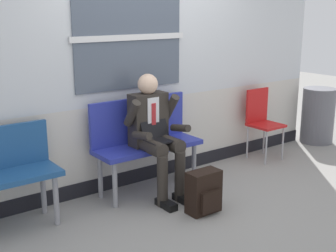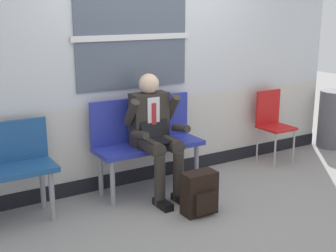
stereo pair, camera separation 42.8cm
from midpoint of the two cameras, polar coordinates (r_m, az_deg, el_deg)
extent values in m
plane|color=gray|center=(4.94, -1.44, -8.31)|extent=(18.00, 18.00, 0.00)
cube|color=silver|center=(5.01, -5.42, 14.97)|extent=(5.29, 0.12, 2.04)
cube|color=beige|center=(5.20, -5.05, -0.76)|extent=(5.29, 0.12, 0.78)
cube|color=black|center=(5.34, -4.93, -5.63)|extent=(5.29, 0.14, 0.16)
cube|color=#4C5666|center=(4.84, -7.40, 10.97)|extent=(1.30, 0.02, 1.07)
cube|color=silver|center=(4.83, -7.34, 10.97)|extent=(1.38, 0.03, 0.06)
cube|color=#28339E|center=(4.82, -5.02, -2.64)|extent=(1.17, 0.42, 0.05)
cube|color=#28339E|center=(4.89, -6.20, 0.81)|extent=(1.17, 0.04, 0.48)
cylinder|color=gray|center=(4.55, -9.39, -7.35)|extent=(0.05, 0.05, 0.47)
cylinder|color=gray|center=(4.80, -11.07, -6.24)|extent=(0.05, 0.05, 0.47)
cylinder|color=gray|center=(5.05, 0.85, -4.87)|extent=(0.05, 0.05, 0.47)
cylinder|color=gray|center=(5.28, -1.15, -4.00)|extent=(0.05, 0.05, 0.47)
cylinder|color=gray|center=(4.32, -16.69, -8.97)|extent=(0.05, 0.05, 0.47)
cylinder|color=gray|center=(4.59, -18.02, -7.69)|extent=(0.05, 0.05, 0.47)
cylinder|color=#2D2823|center=(4.57, -4.81, -2.67)|extent=(0.15, 0.40, 0.15)
cylinder|color=#2D2823|center=(4.52, -3.43, -6.97)|extent=(0.11, 0.11, 0.52)
cube|color=black|center=(4.56, -2.97, -9.84)|extent=(0.10, 0.26, 0.07)
cylinder|color=#2D2823|center=(4.68, -2.53, -2.20)|extent=(0.15, 0.40, 0.15)
cylinder|color=#2D2823|center=(4.64, -1.15, -6.38)|extent=(0.11, 0.11, 0.52)
cube|color=black|center=(4.68, -0.70, -9.19)|extent=(0.10, 0.26, 0.07)
cube|color=#2D2823|center=(4.74, -5.10, 0.83)|extent=(0.40, 0.18, 0.55)
cube|color=silver|center=(4.65, -4.49, 1.21)|extent=(0.14, 0.01, 0.39)
cube|color=#B22328|center=(4.65, -4.44, 0.83)|extent=(0.05, 0.01, 0.33)
sphere|color=beige|center=(4.66, -5.20, 5.25)|extent=(0.21, 0.21, 0.21)
cylinder|color=#2D2823|center=(4.53, -7.23, 1.58)|extent=(0.09, 0.25, 0.30)
cylinder|color=#2D2823|center=(4.44, -6.06, -1.23)|extent=(0.08, 0.27, 0.12)
cylinder|color=#2D2823|center=(4.78, -2.24, 2.37)|extent=(0.09, 0.25, 0.30)
cylinder|color=#2D2823|center=(4.69, -1.03, -0.28)|extent=(0.08, 0.27, 0.12)
cube|color=black|center=(4.59, -3.46, -1.86)|extent=(0.31, 0.22, 0.02)
cube|color=black|center=(4.66, -4.36, -0.20)|extent=(0.31, 0.08, 0.21)
cube|color=black|center=(4.40, 1.69, -8.30)|extent=(0.33, 0.18, 0.42)
cube|color=black|center=(4.35, 2.60, -9.51)|extent=(0.23, 0.04, 0.21)
cube|color=red|center=(5.94, 10.21, 0.07)|extent=(0.38, 0.38, 0.03)
cube|color=red|center=(6.00, 9.12, 2.56)|extent=(0.38, 0.03, 0.44)
cylinder|color=#A5A5AA|center=(5.79, 10.17, -2.74)|extent=(0.02, 0.02, 0.44)
cylinder|color=#A5A5AA|center=(6.02, 12.26, -2.18)|extent=(0.02, 0.02, 0.44)
cylinder|color=#A5A5AA|center=(6.00, 7.94, -2.03)|extent=(0.02, 0.02, 0.44)
cylinder|color=#A5A5AA|center=(6.22, 10.05, -1.51)|extent=(0.02, 0.02, 0.44)
cylinder|color=#595960|center=(6.91, 16.64, 1.26)|extent=(0.47, 0.47, 0.80)
camera|label=1|loc=(0.21, -92.64, -0.69)|focal=48.54mm
camera|label=2|loc=(0.21, 87.36, 0.69)|focal=48.54mm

